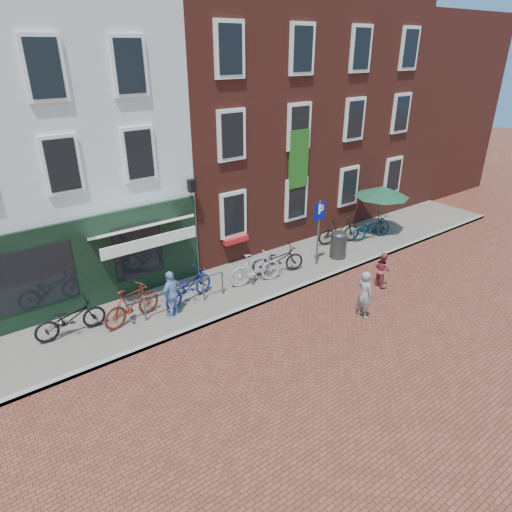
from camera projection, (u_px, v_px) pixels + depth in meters
ground at (273, 300)px, 14.60m from camera, size 80.00×80.00×0.00m
sidewalk at (268, 274)px, 16.20m from camera, size 24.00×3.00×0.10m
building_stucco at (28, 145)px, 15.07m from camera, size 8.00×8.00×9.00m
building_brick_mid at (207, 112)px, 18.64m from camera, size 6.00×8.00×10.00m
building_brick_right at (313, 102)px, 21.88m from camera, size 6.00×8.00×10.00m
filler_right at (396, 104)px, 25.60m from camera, size 7.00×8.00×9.00m
litter_bin at (339, 243)px, 17.11m from camera, size 0.62×0.62×1.14m
parking_sign at (319, 222)px, 16.07m from camera, size 0.50×0.08×2.50m
parasol at (382, 190)px, 18.91m from camera, size 2.30×2.30×2.16m
woman at (365, 294)px, 13.44m from camera, size 0.41×0.58×1.52m
boy at (382, 270)px, 15.25m from camera, size 0.58×0.68×1.23m
cafe_person at (172, 294)px, 13.32m from camera, size 0.94×0.66×1.48m
bicycle_0 at (70, 318)px, 12.52m from camera, size 1.95×0.68×1.02m
bicycle_1 at (132, 304)px, 13.11m from camera, size 1.96×0.95×1.14m
bicycle_2 at (188, 287)px, 14.17m from camera, size 2.06×1.19×1.02m
bicycle_3 at (256, 268)px, 15.23m from camera, size 1.96×0.87×1.14m
bicycle_4 at (277, 260)px, 15.96m from camera, size 2.06×1.23×1.02m
bicycle_5 at (339, 230)px, 18.34m from camera, size 1.96×1.05×1.14m
bicycle_6 at (372, 227)px, 18.84m from camera, size 2.03×0.98×1.02m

